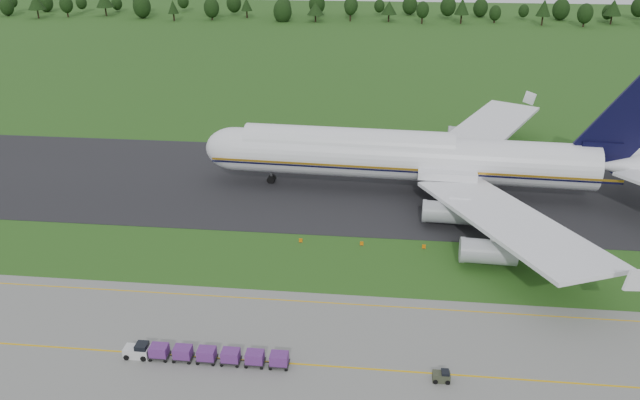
# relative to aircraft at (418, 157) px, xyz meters

# --- Properties ---
(ground) EXTENTS (600.00, 600.00, 0.00)m
(ground) POSITION_rel_aircraft_xyz_m (-15.22, -26.42, -6.40)
(ground) COLOR #234D17
(ground) RESTS_ON ground
(taxiway) EXTENTS (300.00, 40.00, 0.08)m
(taxiway) POSITION_rel_aircraft_xyz_m (-15.22, 1.58, -6.36)
(taxiway) COLOR black
(taxiway) RESTS_ON ground
(apron_markings) EXTENTS (300.00, 30.20, 0.01)m
(apron_markings) POSITION_rel_aircraft_xyz_m (-15.22, -53.40, -6.34)
(apron_markings) COLOR gold
(apron_markings) RESTS_ON apron
(tree_line) EXTENTS (525.43, 22.79, 11.47)m
(tree_line) POSITION_rel_aircraft_xyz_m (-33.73, 193.43, -0.29)
(tree_line) COLOR black
(tree_line) RESTS_ON ground
(aircraft) EXTENTS (79.70, 77.80, 22.43)m
(aircraft) POSITION_rel_aircraft_xyz_m (0.00, 0.00, 0.00)
(aircraft) COLOR white
(aircraft) RESTS_ON ground
(baggage_train) EXTENTS (18.16, 1.65, 1.58)m
(baggage_train) POSITION_rel_aircraft_xyz_m (-24.37, -48.97, -5.48)
(baggage_train) COLOR silver
(baggage_train) RESTS_ON apron
(utility_cart) EXTENTS (1.81, 1.25, 0.98)m
(utility_cart) POSITION_rel_aircraft_xyz_m (0.95, -49.47, -5.86)
(utility_cart) COLOR #333827
(utility_cart) RESTS_ON apron
(edge_markers) EXTENTS (27.59, 0.30, 0.60)m
(edge_markers) POSITION_rel_aircraft_xyz_m (-4.05, -20.88, -6.13)
(edge_markers) COLOR orange
(edge_markers) RESTS_ON ground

